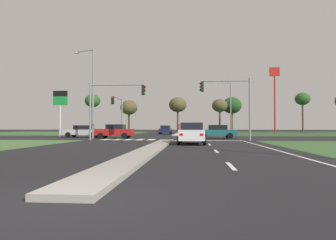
{
  "coord_description": "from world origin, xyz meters",
  "views": [
    {
      "loc": [
        2.23,
        -4.92,
        1.29
      ],
      "look_at": [
        -0.28,
        26.53,
        2.0
      ],
      "focal_mm": 32.07,
      "sensor_mm": 36.0,
      "label": 1
    }
  ],
  "objects_px": {
    "traffic_signal_near_left": "(111,100)",
    "treeline_near": "(93,101)",
    "traffic_signal_far_left": "(119,109)",
    "treeline_sixth": "(303,99)",
    "car_red_second": "(115,131)",
    "car_navy_fourth": "(165,130)",
    "treeline_second": "(129,108)",
    "fastfood_pole_sign": "(275,86)",
    "street_lamp_second": "(91,88)",
    "fuel_price_totem": "(60,103)",
    "treeline_fourth": "(220,106)",
    "treeline_third": "(178,105)",
    "traffic_signal_near_right": "(231,98)",
    "treeline_fifth": "(232,106)",
    "car_silver_near": "(83,131)",
    "car_teal_third": "(216,132)",
    "car_white_fifth": "(192,133)",
    "pedestrian_at_median": "(179,127)",
    "street_lamp_third": "(230,105)"
  },
  "relations": [
    {
      "from": "traffic_signal_near_left",
      "to": "treeline_near",
      "type": "height_order",
      "value": "treeline_near"
    },
    {
      "from": "traffic_signal_far_left",
      "to": "treeline_sixth",
      "type": "height_order",
      "value": "treeline_sixth"
    },
    {
      "from": "car_red_second",
      "to": "car_navy_fourth",
      "type": "height_order",
      "value": "car_red_second"
    },
    {
      "from": "treeline_second",
      "to": "car_red_second",
      "type": "bearing_deg",
      "value": -80.62
    },
    {
      "from": "car_red_second",
      "to": "traffic_signal_far_left",
      "type": "bearing_deg",
      "value": 10.4
    },
    {
      "from": "fastfood_pole_sign",
      "to": "treeline_sixth",
      "type": "bearing_deg",
      "value": 52.87
    },
    {
      "from": "car_navy_fourth",
      "to": "street_lamp_second",
      "type": "bearing_deg",
      "value": 72.24
    },
    {
      "from": "car_red_second",
      "to": "fuel_price_totem",
      "type": "bearing_deg",
      "value": 66.65
    },
    {
      "from": "treeline_fourth",
      "to": "treeline_third",
      "type": "bearing_deg",
      "value": 162.41
    },
    {
      "from": "treeline_sixth",
      "to": "treeline_third",
      "type": "bearing_deg",
      "value": -179.57
    },
    {
      "from": "traffic_signal_near_right",
      "to": "treeline_third",
      "type": "bearing_deg",
      "value": 99.74
    },
    {
      "from": "treeline_fourth",
      "to": "traffic_signal_far_left",
      "type": "bearing_deg",
      "value": -121.06
    },
    {
      "from": "fastfood_pole_sign",
      "to": "treeline_fifth",
      "type": "height_order",
      "value": "fastfood_pole_sign"
    },
    {
      "from": "car_silver_near",
      "to": "treeline_second",
      "type": "xyz_separation_m",
      "value": [
        -0.86,
        30.99,
        4.85
      ]
    },
    {
      "from": "car_red_second",
      "to": "car_navy_fourth",
      "type": "xyz_separation_m",
      "value": [
        4.01,
        19.38,
        -0.02
      ]
    },
    {
      "from": "car_teal_third",
      "to": "treeline_near",
      "type": "relative_size",
      "value": 0.51
    },
    {
      "from": "car_white_fifth",
      "to": "fuel_price_totem",
      "type": "height_order",
      "value": "fuel_price_totem"
    },
    {
      "from": "car_navy_fourth",
      "to": "treeline_third",
      "type": "height_order",
      "value": "treeline_third"
    },
    {
      "from": "car_navy_fourth",
      "to": "treeline_near",
      "type": "bearing_deg",
      "value": -37.61
    },
    {
      "from": "traffic_signal_near_left",
      "to": "treeline_third",
      "type": "bearing_deg",
      "value": 83.61
    },
    {
      "from": "treeline_near",
      "to": "treeline_fourth",
      "type": "distance_m",
      "value": 28.55
    },
    {
      "from": "pedestrian_at_median",
      "to": "fastfood_pole_sign",
      "type": "xyz_separation_m",
      "value": [
        17.37,
        8.05,
        7.66
      ]
    },
    {
      "from": "fuel_price_totem",
      "to": "car_teal_third",
      "type": "bearing_deg",
      "value": -8.88
    },
    {
      "from": "treeline_third",
      "to": "car_teal_third",
      "type": "bearing_deg",
      "value": -80.41
    },
    {
      "from": "traffic_signal_near_left",
      "to": "fuel_price_totem",
      "type": "height_order",
      "value": "fuel_price_totem"
    },
    {
      "from": "street_lamp_third",
      "to": "traffic_signal_near_right",
      "type": "bearing_deg",
      "value": -96.58
    },
    {
      "from": "fuel_price_totem",
      "to": "traffic_signal_far_left",
      "type": "bearing_deg",
      "value": 23.7
    },
    {
      "from": "street_lamp_third",
      "to": "treeline_near",
      "type": "distance_m",
      "value": 32.88
    },
    {
      "from": "traffic_signal_near_left",
      "to": "treeline_sixth",
      "type": "distance_m",
      "value": 52.18
    },
    {
      "from": "pedestrian_at_median",
      "to": "fastfood_pole_sign",
      "type": "bearing_deg",
      "value": -99.91
    },
    {
      "from": "car_white_fifth",
      "to": "treeline_sixth",
      "type": "height_order",
      "value": "treeline_sixth"
    },
    {
      "from": "car_white_fifth",
      "to": "treeline_third",
      "type": "relative_size",
      "value": 0.56
    },
    {
      "from": "traffic_signal_near_right",
      "to": "car_silver_near",
      "type": "bearing_deg",
      "value": 155.99
    },
    {
      "from": "car_navy_fourth",
      "to": "treeline_near",
      "type": "distance_m",
      "value": 23.38
    },
    {
      "from": "traffic_signal_near_left",
      "to": "treeline_sixth",
      "type": "relative_size",
      "value": 0.62
    },
    {
      "from": "car_teal_third",
      "to": "traffic_signal_near_right",
      "type": "bearing_deg",
      "value": -169.27
    },
    {
      "from": "treeline_sixth",
      "to": "treeline_second",
      "type": "bearing_deg",
      "value": -176.89
    },
    {
      "from": "traffic_signal_near_left",
      "to": "treeline_second",
      "type": "relative_size",
      "value": 0.76
    },
    {
      "from": "traffic_signal_near_left",
      "to": "treeline_near",
      "type": "relative_size",
      "value": 0.64
    },
    {
      "from": "fuel_price_totem",
      "to": "treeline_fifth",
      "type": "xyz_separation_m",
      "value": [
        25.72,
        33.12,
        1.88
      ]
    },
    {
      "from": "car_white_fifth",
      "to": "street_lamp_second",
      "type": "height_order",
      "value": "street_lamp_second"
    },
    {
      "from": "car_navy_fourth",
      "to": "treeline_sixth",
      "type": "xyz_separation_m",
      "value": [
        29.31,
        16.52,
        6.65
      ]
    },
    {
      "from": "car_navy_fourth",
      "to": "street_lamp_third",
      "type": "xyz_separation_m",
      "value": [
        10.88,
        -2.12,
        4.09
      ]
    },
    {
      "from": "car_white_fifth",
      "to": "treeline_fifth",
      "type": "bearing_deg",
      "value": 79.02
    },
    {
      "from": "car_teal_third",
      "to": "pedestrian_at_median",
      "type": "height_order",
      "value": "pedestrian_at_median"
    },
    {
      "from": "traffic_signal_near_right",
      "to": "fastfood_pole_sign",
      "type": "bearing_deg",
      "value": 67.77
    },
    {
      "from": "fastfood_pole_sign",
      "to": "treeline_third",
      "type": "bearing_deg",
      "value": 146.51
    },
    {
      "from": "traffic_signal_far_left",
      "to": "treeline_second",
      "type": "relative_size",
      "value": 0.73
    },
    {
      "from": "traffic_signal_near_right",
      "to": "treeline_third",
      "type": "height_order",
      "value": "treeline_third"
    },
    {
      "from": "car_white_fifth",
      "to": "street_lamp_third",
      "type": "xyz_separation_m",
      "value": [
        6.26,
        27.92,
        4.06
      ]
    }
  ]
}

